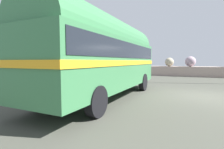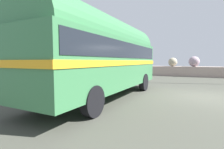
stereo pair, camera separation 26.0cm
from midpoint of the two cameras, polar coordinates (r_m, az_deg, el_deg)
The scene contains 3 objects.
ground at distance 9.21m, azimuth 27.79°, elevation -6.58°, with size 32.00×26.00×0.02m.
breakwater at distance 20.84m, azimuth 26.40°, elevation 1.39°, with size 31.36×2.37×2.44m.
vintage_coach at distance 7.85m, azimuth -3.43°, elevation 7.07°, with size 2.66×8.65×3.70m.
Camera 1 is at (-0.76, -9.08, 1.70)m, focal length 27.38 mm.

